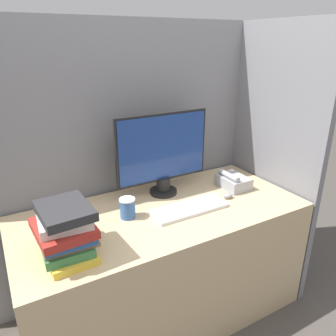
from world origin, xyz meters
TOP-DOWN VIEW (x-y plane):
  - cubicle_panel_rear at (0.00, 0.79)m, footprint 2.04×0.04m
  - cubicle_panel_right at (0.86, 0.40)m, footprint 0.04×0.81m
  - desk at (0.00, 0.37)m, footprint 1.64×0.75m
  - monitor at (0.12, 0.58)m, footprint 0.61×0.17m
  - keyboard at (0.13, 0.30)m, footprint 0.45×0.16m
  - mouse at (0.43, 0.31)m, footprint 0.06×0.04m
  - coffee_cup at (-0.20, 0.40)m, footprint 0.09×0.09m
  - book_stack at (-0.57, 0.23)m, footprint 0.26×0.32m
  - desk_telephone at (0.55, 0.42)m, footprint 0.16×0.21m

SIDE VIEW (x-z plane):
  - desk at x=0.00m, z-range 0.00..0.73m
  - keyboard at x=0.13m, z-range 0.73..0.75m
  - mouse at x=0.43m, z-range 0.73..0.77m
  - desk_telephone at x=0.55m, z-range 0.72..0.83m
  - coffee_cup at x=-0.20m, z-range 0.73..0.85m
  - book_stack at x=-0.57m, z-range 0.73..0.98m
  - cubicle_panel_rear at x=0.00m, z-range 0.00..1.76m
  - cubicle_panel_right at x=0.86m, z-range 0.00..1.76m
  - monitor at x=0.12m, z-range 0.73..1.24m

